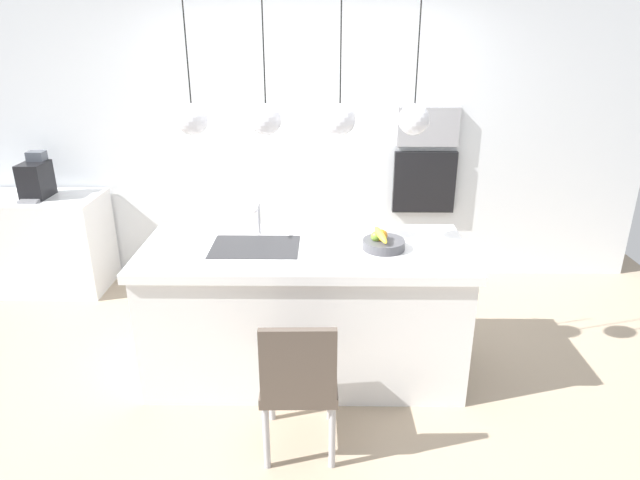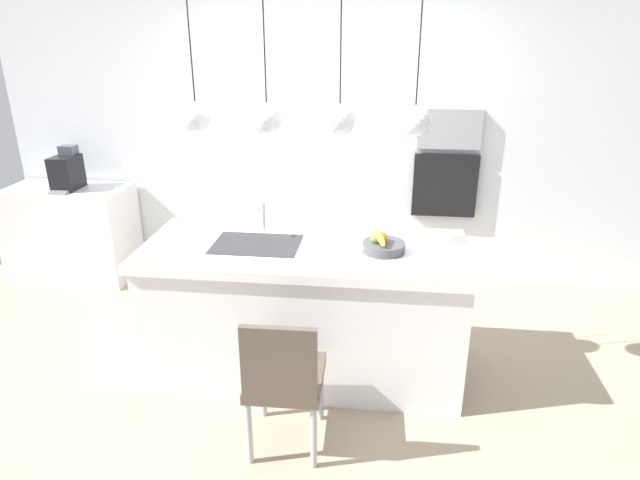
% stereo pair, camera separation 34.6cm
% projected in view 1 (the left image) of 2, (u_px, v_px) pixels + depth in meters
% --- Properties ---
extents(floor, '(6.60, 6.60, 0.00)m').
position_uv_depth(floor, '(306.00, 368.00, 3.82)').
color(floor, tan).
rests_on(floor, ground).
extents(back_wall, '(6.00, 0.10, 2.60)m').
position_uv_depth(back_wall, '(311.00, 138.00, 4.88)').
color(back_wall, white).
rests_on(back_wall, ground).
extents(kitchen_island, '(2.10, 0.88, 0.92)m').
position_uv_depth(kitchen_island, '(305.00, 310.00, 3.65)').
color(kitchen_island, white).
rests_on(kitchen_island, ground).
extents(sink_basin, '(0.56, 0.40, 0.02)m').
position_uv_depth(sink_basin, '(255.00, 248.00, 3.49)').
color(sink_basin, '#2D2D30').
rests_on(sink_basin, kitchen_island).
extents(faucet, '(0.02, 0.17, 0.22)m').
position_uv_depth(faucet, '(258.00, 215.00, 3.63)').
color(faucet, silver).
rests_on(faucet, kitchen_island).
extents(fruit_bowl, '(0.27, 0.27, 0.16)m').
position_uv_depth(fruit_bowl, '(383.00, 242.00, 3.44)').
color(fruit_bowl, '#4C4C51').
rests_on(fruit_bowl, kitchen_island).
extents(side_counter, '(1.10, 0.60, 0.86)m').
position_uv_depth(side_counter, '(43.00, 243.00, 4.88)').
color(side_counter, white).
rests_on(side_counter, ground).
extents(coffee_machine, '(0.20, 0.35, 0.38)m').
position_uv_depth(coffee_machine, '(36.00, 179.00, 4.66)').
color(coffee_machine, black).
rests_on(coffee_machine, side_counter).
extents(microwave, '(0.54, 0.08, 0.34)m').
position_uv_depth(microwave, '(428.00, 127.00, 4.76)').
color(microwave, '#9E9EA3').
rests_on(microwave, back_wall).
extents(oven, '(0.56, 0.08, 0.56)m').
position_uv_depth(oven, '(424.00, 182.00, 4.94)').
color(oven, black).
rests_on(oven, back_wall).
extents(chair_near, '(0.42, 0.46, 0.86)m').
position_uv_depth(chair_near, '(299.00, 378.00, 2.91)').
color(chair_near, brown).
rests_on(chair_near, ground).
extents(pendant_light_left, '(0.18, 0.18, 0.78)m').
position_uv_depth(pendant_light_left, '(192.00, 119.00, 3.19)').
color(pendant_light_left, silver).
extents(pendant_light_center_left, '(0.18, 0.18, 0.78)m').
position_uv_depth(pendant_light_center_left, '(266.00, 119.00, 3.19)').
color(pendant_light_center_left, silver).
extents(pendant_light_center_right, '(0.18, 0.18, 0.78)m').
position_uv_depth(pendant_light_center_right, '(340.00, 119.00, 3.18)').
color(pendant_light_center_right, silver).
extents(pendant_light_right, '(0.18, 0.18, 0.78)m').
position_uv_depth(pendant_light_right, '(414.00, 119.00, 3.18)').
color(pendant_light_right, silver).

